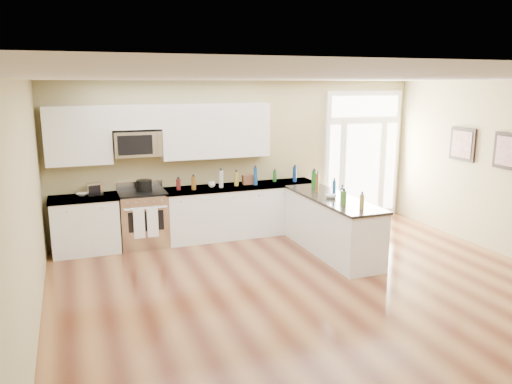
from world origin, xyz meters
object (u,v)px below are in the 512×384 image
kitchen_range (143,219)px  toaster_oven (94,189)px  peninsula_cabinet (332,227)px  stockpot (144,185)px

kitchen_range → toaster_oven: size_ratio=4.48×
peninsula_cabinet → toaster_oven: 3.97m
stockpot → kitchen_range: bearing=-127.8°
toaster_oven → peninsula_cabinet: bearing=-33.0°
peninsula_cabinet → stockpot: 3.24m
kitchen_range → toaster_oven: bearing=173.7°
kitchen_range → stockpot: stockpot is taller
stockpot → peninsula_cabinet: bearing=-28.4°
stockpot → toaster_oven: bearing=178.6°
kitchen_range → toaster_oven: toaster_oven is taller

